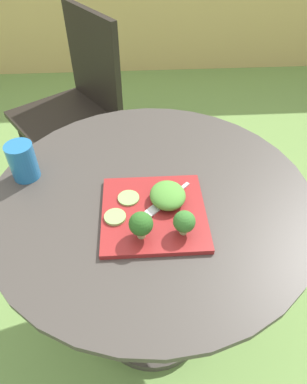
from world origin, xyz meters
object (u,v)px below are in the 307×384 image
object	(u,v)px
salad_plate	(155,213)
drinking_glass	(23,163)
fork	(166,201)
patio_chair	(78,96)

from	to	relation	value
salad_plate	drinking_glass	xyz separation A→B (m)	(-0.35, 0.17, 0.04)
fork	patio_chair	bearing A→B (deg)	110.18
patio_chair	fork	world-z (taller)	patio_chair
salad_plate	patio_chair	bearing A→B (deg)	108.08
patio_chair	fork	xyz separation A→B (m)	(0.35, -0.94, 0.20)
patio_chair	salad_plate	world-z (taller)	patio_chair
fork	salad_plate	bearing A→B (deg)	-134.12
fork	drinking_glass	bearing A→B (deg)	159.77
salad_plate	fork	size ratio (longest dim) A/B	2.12
patio_chair	salad_plate	xyz separation A→B (m)	(0.32, -0.97, 0.19)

